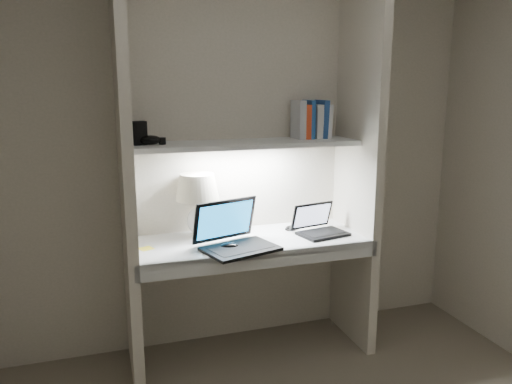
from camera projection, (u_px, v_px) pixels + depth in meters
name	position (u px, v px, depth m)	size (l,w,h in m)	color
back_wall	(238.00, 156.00, 3.26)	(3.20, 0.01, 2.50)	beige
alcove_panel_left	(126.00, 168.00, 2.78)	(0.06, 0.55, 2.50)	beige
alcove_panel_right	(358.00, 157.00, 3.22)	(0.06, 0.55, 2.50)	beige
desk	(251.00, 242.00, 3.10)	(1.40, 0.55, 0.04)	white
desk_apron	(264.00, 260.00, 2.87)	(1.46, 0.03, 0.10)	silver
shelf	(246.00, 144.00, 3.07)	(1.40, 0.36, 0.03)	silver
strip_light	(246.00, 148.00, 3.07)	(0.60, 0.04, 0.01)	white
table_lamp	(197.00, 194.00, 3.10)	(0.27, 0.27, 0.40)	white
laptop_main	(235.00, 238.00, 2.92)	(0.50, 0.46, 0.27)	black
laptop_netbook	(319.00, 227.00, 3.20)	(0.34, 0.31, 0.19)	black
speaker	(239.00, 220.00, 3.24)	(0.11, 0.08, 0.15)	silver
mouse	(229.00, 246.00, 2.90)	(0.10, 0.07, 0.04)	black
cable_coil	(293.00, 228.00, 3.32)	(0.09, 0.09, 0.01)	black
sticky_note	(146.00, 249.00, 2.91)	(0.08, 0.08, 0.00)	yellow
book_row	(311.00, 120.00, 3.25)	(0.23, 0.16, 0.25)	silver
shelf_box	(139.00, 133.00, 2.87)	(0.08, 0.06, 0.14)	black
shelf_gadget	(150.00, 140.00, 2.88)	(0.13, 0.09, 0.06)	black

